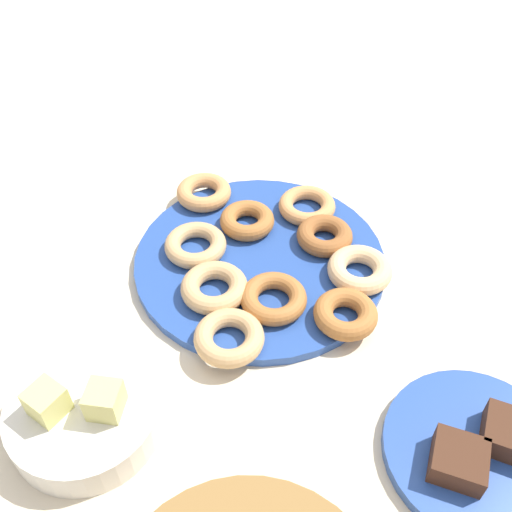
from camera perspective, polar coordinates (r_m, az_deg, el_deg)
The scene contains 18 objects.
ground_plane at distance 0.85m, azimuth 0.37°, elevation -0.72°, with size 2.40×2.40×0.00m, color beige.
donut_plate at distance 0.84m, azimuth 0.37°, elevation -0.38°, with size 0.36×0.36×0.01m, color #284C9E.
donut_0 at distance 0.78m, azimuth -4.11°, elevation -3.10°, with size 0.09×0.09×0.03m, color tan.
donut_1 at distance 0.84m, azimuth -5.95°, elevation 1.08°, with size 0.09×0.09×0.02m, color tan.
donut_2 at distance 0.76m, azimuth 8.76°, elevation -5.64°, with size 0.08×0.08×0.03m, color #AD6B33.
donut_3 at distance 0.91m, azimuth 5.02°, elevation 4.92°, with size 0.09×0.09×0.02m, color tan.
donut_4 at distance 0.77m, azimuth 1.74°, elevation -4.17°, with size 0.09×0.09×0.02m, color #AD6B33.
donut_5 at distance 0.88m, azimuth -0.88°, elevation 3.51°, with size 0.08×0.08×0.02m, color #AD6B33.
donut_6 at distance 0.73m, azimuth -2.65°, elevation -7.99°, with size 0.09×0.09×0.02m, color tan.
donut_7 at distance 0.86m, azimuth 6.74°, elevation 1.99°, with size 0.08×0.08×0.03m, color #995B2D.
donut_8 at distance 0.81m, azimuth 10.11°, elevation -1.35°, with size 0.09×0.09×0.03m, color #EABC84.
donut_9 at distance 0.93m, azimuth -5.13°, elevation 6.24°, with size 0.09×0.09×0.02m, color tan.
cake_plate at distance 0.71m, azimuth 20.75°, elevation -17.54°, with size 0.20×0.20×0.02m, color #284C9E.
brownie_near at distance 0.71m, azimuth 23.60°, elevation -15.68°, with size 0.06×0.05×0.03m, color #472819.
brownie_far at distance 0.67m, azimuth 19.24°, elevation -18.38°, with size 0.06×0.05×0.03m, color #472819.
fruit_bowl at distance 0.70m, azimuth -16.35°, elevation -14.71°, with size 0.17×0.17×0.04m, color silver.
melon_chunk_left at distance 0.66m, azimuth -14.62°, elevation -13.51°, with size 0.04×0.04×0.04m, color #DBD67A.
melon_chunk_right at distance 0.67m, azimuth -19.84°, elevation -13.28°, with size 0.04×0.04×0.04m, color #DBD67A.
Camera 1 is at (-0.10, 0.59, 0.61)m, focal length 40.82 mm.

